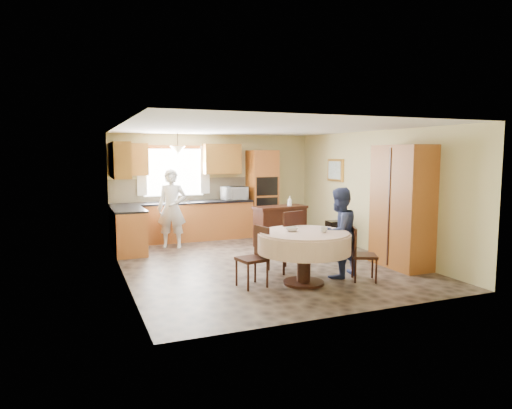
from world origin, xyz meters
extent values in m
cube|color=brown|center=(0.00, 0.00, 0.00)|extent=(5.00, 6.00, 0.01)
cube|color=white|center=(0.00, 0.00, 2.50)|extent=(5.00, 6.00, 0.01)
cube|color=#C6BB7E|center=(0.00, 3.00, 1.25)|extent=(5.00, 0.02, 2.50)
cube|color=#C6BB7E|center=(0.00, -3.00, 1.25)|extent=(5.00, 0.02, 2.50)
cube|color=#C6BB7E|center=(-2.50, 0.00, 1.25)|extent=(0.02, 6.00, 2.50)
cube|color=#C6BB7E|center=(2.50, 0.00, 1.25)|extent=(0.02, 6.00, 2.50)
cube|color=white|center=(-1.00, 2.98, 1.60)|extent=(1.40, 0.03, 1.10)
cube|color=white|center=(-1.75, 2.93, 1.65)|extent=(0.22, 0.02, 1.15)
cube|color=white|center=(-0.25, 2.93, 1.65)|extent=(0.22, 0.02, 1.15)
cube|color=#C66B34|center=(-0.85, 2.70, 0.44)|extent=(3.30, 0.60, 0.88)
cube|color=black|center=(-0.85, 2.70, 0.90)|extent=(3.30, 0.64, 0.04)
cube|color=#C66B34|center=(-2.20, 1.80, 0.44)|extent=(0.60, 1.20, 0.88)
cube|color=black|center=(-2.20, 1.80, 0.90)|extent=(0.64, 1.20, 0.04)
cube|color=#C3B189|center=(-0.85, 2.99, 1.18)|extent=(3.30, 0.02, 0.55)
cube|color=#B8732E|center=(-2.05, 2.83, 1.91)|extent=(0.85, 0.33, 0.72)
cube|color=#B8732E|center=(0.15, 2.83, 1.91)|extent=(0.90, 0.33, 0.72)
cube|color=#B8732E|center=(-2.33, 1.80, 1.91)|extent=(0.33, 1.20, 0.72)
cube|color=#C66B34|center=(1.15, 2.69, 1.06)|extent=(0.66, 0.62, 2.12)
cube|color=black|center=(1.15, 2.38, 1.25)|extent=(0.56, 0.01, 0.45)
cube|color=black|center=(1.15, 2.38, 0.75)|extent=(0.56, 0.01, 0.45)
cone|color=beige|center=(-1.00, 2.50, 2.12)|extent=(0.36, 0.36, 0.18)
cube|color=#36180E|center=(0.97, 1.25, 0.42)|extent=(1.23, 0.63, 0.84)
cube|color=black|center=(2.09, 0.72, 0.29)|extent=(0.44, 0.32, 0.58)
cube|color=#C66B34|center=(2.22, -1.23, 1.10)|extent=(0.57, 1.15, 2.19)
cylinder|color=#36180E|center=(0.07, -1.55, 0.38)|extent=(0.21, 0.21, 0.76)
cylinder|color=#36180E|center=(0.07, -1.55, 0.02)|extent=(0.64, 0.64, 0.04)
cylinder|color=beige|center=(0.07, -1.55, 0.80)|extent=(1.39, 1.39, 0.05)
cylinder|color=beige|center=(0.07, -1.55, 0.65)|extent=(1.45, 1.45, 0.30)
cube|color=#36180E|center=(-0.74, -1.39, 0.43)|extent=(0.47, 0.47, 0.05)
cube|color=#36180E|center=(-0.56, -1.35, 0.69)|extent=(0.11, 0.38, 0.48)
cylinder|color=#36180E|center=(-0.91, -1.56, 0.21)|extent=(0.03, 0.03, 0.41)
cylinder|color=#36180E|center=(-0.56, -1.56, 0.21)|extent=(0.03, 0.03, 0.41)
cylinder|color=#36180E|center=(-0.91, -1.22, 0.21)|extent=(0.03, 0.03, 0.41)
cylinder|color=#36180E|center=(-0.56, -1.22, 0.21)|extent=(0.03, 0.03, 0.41)
cube|color=#36180E|center=(0.15, -0.72, 0.50)|extent=(0.57, 0.57, 0.06)
cube|color=#36180E|center=(0.20, -0.92, 0.79)|extent=(0.44, 0.17, 0.55)
cylinder|color=#36180E|center=(-0.05, -0.92, 0.24)|extent=(0.04, 0.04, 0.47)
cylinder|color=#36180E|center=(0.34, -0.92, 0.24)|extent=(0.04, 0.04, 0.47)
cylinder|color=#36180E|center=(-0.05, -0.52, 0.24)|extent=(0.04, 0.04, 0.47)
cylinder|color=#36180E|center=(0.34, -0.52, 0.24)|extent=(0.04, 0.04, 0.47)
cube|color=#36180E|center=(1.07, -1.75, 0.40)|extent=(0.50, 0.50, 0.04)
cube|color=#36180E|center=(0.91, -1.68, 0.65)|extent=(0.19, 0.34, 0.45)
cylinder|color=#36180E|center=(0.91, -1.91, 0.19)|extent=(0.03, 0.03, 0.39)
cylinder|color=#36180E|center=(1.23, -1.91, 0.19)|extent=(0.03, 0.03, 0.39)
cylinder|color=#36180E|center=(0.91, -1.59, 0.19)|extent=(0.03, 0.03, 0.39)
cylinder|color=#36180E|center=(1.23, -1.59, 0.19)|extent=(0.03, 0.03, 0.39)
cube|color=gold|center=(2.47, 1.42, 1.65)|extent=(0.05, 0.63, 0.52)
cube|color=silver|center=(2.44, 1.42, 1.65)|extent=(0.01, 0.52, 0.41)
imported|color=silver|center=(0.40, 2.65, 1.08)|extent=(0.62, 0.45, 0.32)
imported|color=silver|center=(-1.26, 2.01, 0.85)|extent=(0.73, 0.60, 1.70)
imported|color=navy|center=(0.80, -1.41, 0.74)|extent=(0.87, 0.77, 1.49)
imported|color=#B2B2B2|center=(0.66, 1.25, 0.86)|extent=(0.20, 0.20, 0.05)
imported|color=silver|center=(1.21, 1.25, 0.97)|extent=(0.13, 0.13, 0.27)
imported|color=#B2B2B2|center=(0.34, -1.71, 0.87)|extent=(0.13, 0.13, 0.09)
imported|color=#B2B2B2|center=(-0.08, -1.43, 0.86)|extent=(0.21, 0.21, 0.06)
camera|label=1|loc=(-3.24, -7.76, 2.04)|focal=32.00mm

